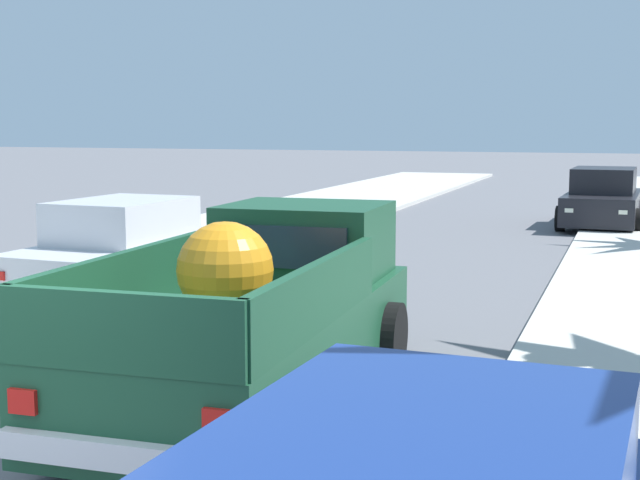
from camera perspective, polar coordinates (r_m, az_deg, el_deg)
name	(u,v)px	position (r m, az deg, el deg)	size (l,w,h in m)	color
sidewalk_left	(152,253)	(18.59, -10.63, -0.80)	(4.73, 60.00, 0.12)	beige
curb_left	(194,255)	(18.13, -8.00, -0.98)	(0.16, 60.00, 0.10)	silver
pickup_truck	(261,318)	(8.76, -3.75, -4.98)	(2.37, 5.28, 1.85)	#19472D
car_right_near	(126,253)	(14.08, -12.22, -0.79)	(2.16, 4.32, 1.54)	silver
car_left_mid	(603,200)	(24.34, 17.56, 2.45)	(2.15, 4.31, 1.54)	black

